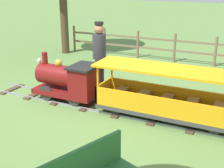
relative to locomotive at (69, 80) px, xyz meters
The scene contains 6 objects.
ground_plane 1.02m from the locomotive, 90.00° to the right, with size 60.00×60.00×0.00m, color #608442.
track 1.30m from the locomotive, 90.00° to the right, with size 0.71×6.40×0.04m.
locomotive is the anchor object (origin of this frame).
passenger_car 2.11m from the locomotive, 90.00° to the right, with size 0.77×2.70×0.97m.
conductor_person 0.99m from the locomotive, 21.06° to the right, with size 0.30×0.30×1.62m.
fence_section 4.33m from the locomotive, 16.26° to the right, with size 0.08×7.48×0.90m.
Camera 1 is at (-4.97, -2.48, 2.51)m, focal length 47.67 mm.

